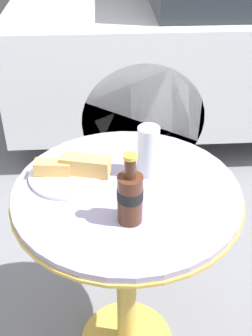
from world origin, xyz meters
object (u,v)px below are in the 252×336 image
Objects in this scene: drinking_glass at (148,153)px; lunch_plate_near at (72,171)px; bistro_table at (127,233)px; cola_bottle_left at (132,196)px.

drinking_glass reaches higher than lunch_plate_near.
drinking_glass reaches higher than bistro_table.
drinking_glass is (0.06, 0.21, -0.01)m from cola_bottle_left.
bistro_table is 0.27m from lunch_plate_near.
lunch_plate_near is (-0.23, -0.00, -0.05)m from drinking_glass.
cola_bottle_left is 0.82× the size of lunch_plate_near.
bistro_table is at bearing 91.99° from cola_bottle_left.
cola_bottle_left is (0.00, -0.14, 0.26)m from bistro_table.
bistro_table is 4.86× the size of drinking_glass.
lunch_plate_near is (-0.17, 0.21, -0.06)m from cola_bottle_left.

